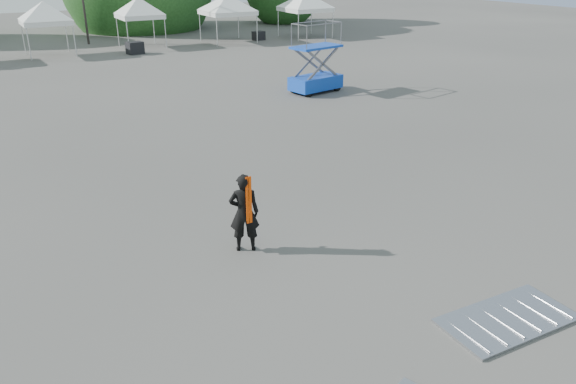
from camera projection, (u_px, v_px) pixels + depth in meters
ground at (248, 224)px, 13.60m from camera, size 120.00×120.00×0.00m
tent_e at (43, 6)px, 34.68m from camera, size 4.04×4.04×3.88m
tent_f at (138, 1)px, 37.96m from camera, size 3.95×3.95×3.88m
man at (244, 213)px, 12.08m from camera, size 0.77×0.65×1.78m
scissor_lift at (316, 58)px, 25.87m from camera, size 2.64×1.67×3.17m
barrier_mid at (507, 319)px, 10.00m from camera, size 2.50×1.33×0.08m
crate_mid at (135, 48)px, 36.36m from camera, size 1.10×0.91×0.77m
crate_east at (259, 36)px, 42.21m from camera, size 0.94×0.80×0.64m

